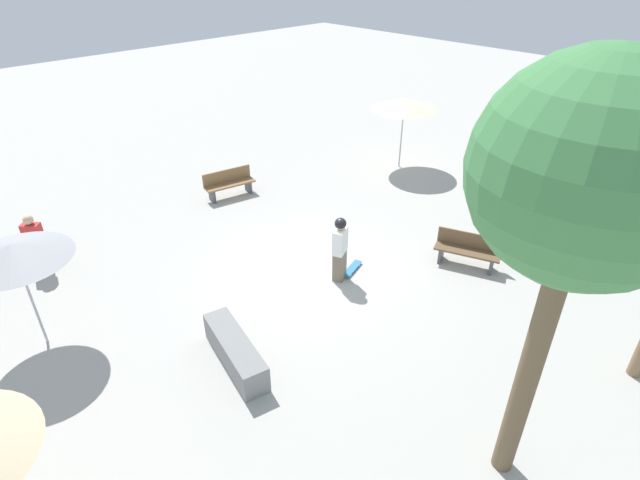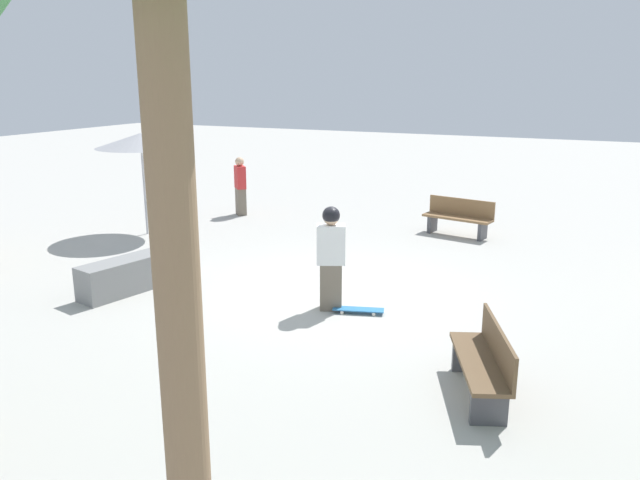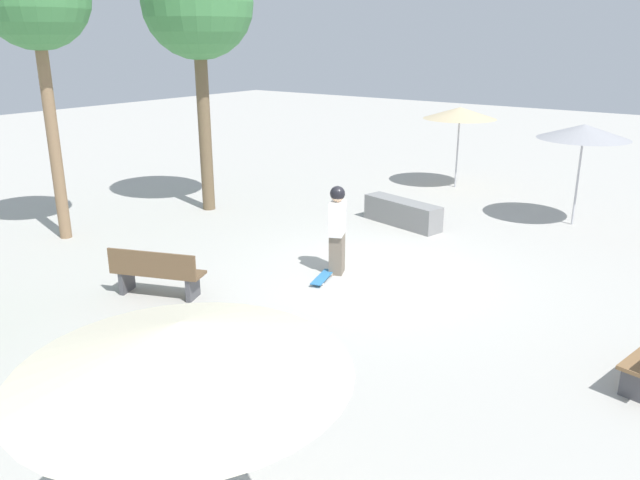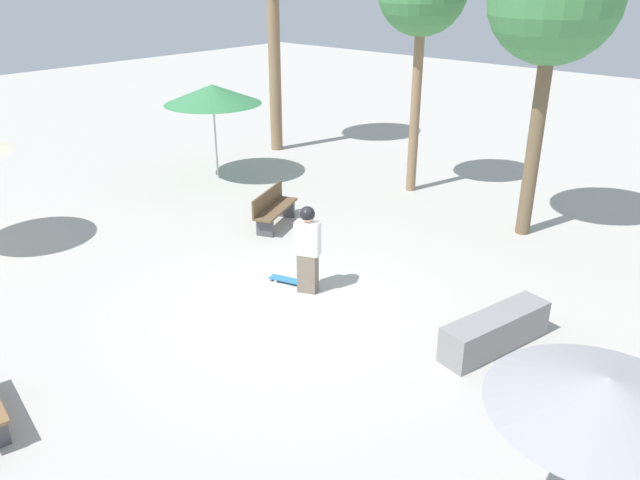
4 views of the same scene
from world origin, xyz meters
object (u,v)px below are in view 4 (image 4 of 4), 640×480
(skater_main, at_px, (308,247))
(shade_umbrella_green, at_px, (213,94))
(shade_umbrella_grey, at_px, (606,394))
(concrete_ledge, at_px, (495,331))
(palm_tree_left, at_px, (555,0))
(skateboard, at_px, (289,280))
(bench_far, at_px, (273,209))

(skater_main, bearing_deg, shade_umbrella_green, -50.72)
(skater_main, xyz_separation_m, shade_umbrella_grey, (2.66, 5.90, 1.28))
(skater_main, relative_size, shade_umbrella_grey, 0.71)
(concrete_ledge, height_order, shade_umbrella_green, shade_umbrella_green)
(shade_umbrella_grey, height_order, shade_umbrella_green, shade_umbrella_green)
(concrete_ledge, height_order, palm_tree_left, palm_tree_left)
(skater_main, distance_m, shade_umbrella_grey, 6.59)
(concrete_ledge, distance_m, shade_umbrella_green, 10.49)
(concrete_ledge, bearing_deg, shade_umbrella_green, -105.34)
(skateboard, xyz_separation_m, palm_tree_left, (-5.27, 2.24, 4.86))
(skater_main, relative_size, shade_umbrella_green, 0.63)
(skater_main, bearing_deg, bench_far, -57.45)
(palm_tree_left, bearing_deg, shade_umbrella_grey, 27.52)
(concrete_ledge, relative_size, shade_umbrella_grey, 0.89)
(shade_umbrella_grey, relative_size, shade_umbrella_green, 0.89)
(shade_umbrella_green, distance_m, palm_tree_left, 8.83)
(shade_umbrella_grey, xyz_separation_m, shade_umbrella_green, (-5.93, -12.34, 0.19))
(skateboard, relative_size, concrete_ledge, 0.39)
(shade_umbrella_grey, bearing_deg, skateboard, -112.59)
(skateboard, xyz_separation_m, concrete_ledge, (-0.57, 3.93, 0.24))
(concrete_ledge, xyz_separation_m, shade_umbrella_grey, (3.21, 2.43, 1.89))
(bench_far, relative_size, shade_umbrella_grey, 0.70)
(skateboard, relative_size, palm_tree_left, 0.13)
(bench_far, relative_size, shade_umbrella_green, 0.62)
(concrete_ledge, xyz_separation_m, shade_umbrella_green, (-2.72, -9.92, 2.08))
(shade_umbrella_grey, bearing_deg, palm_tree_left, -152.48)
(skater_main, relative_size, concrete_ledge, 0.80)
(skater_main, relative_size, palm_tree_left, 0.27)
(skater_main, bearing_deg, palm_tree_left, -132.46)
(bench_far, bearing_deg, palm_tree_left, 105.73)
(shade_umbrella_grey, bearing_deg, bench_far, -117.43)
(concrete_ledge, bearing_deg, bench_far, -101.51)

